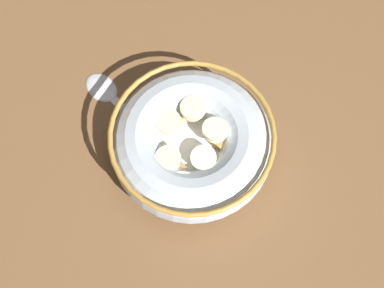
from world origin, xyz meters
The scene contains 3 objects.
ground_plane centered at (0.00, 0.00, -1.00)cm, with size 116.40×116.40×2.00cm, color brown.
cereal_bowl centered at (0.03, 0.03, 3.23)cm, with size 18.39×18.39×6.03cm.
spoon centered at (10.32, -7.28, 0.35)cm, with size 11.98×11.67×0.80cm.
Camera 1 is at (-0.63, 22.28, 58.57)cm, focal length 49.65 mm.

